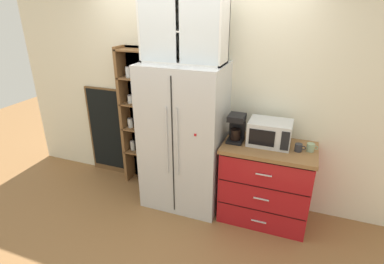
% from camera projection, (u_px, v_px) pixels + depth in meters
% --- Properties ---
extents(ground_plane, '(10.73, 10.73, 0.00)m').
position_uv_depth(ground_plane, '(184.00, 201.00, 3.85)').
color(ground_plane, olive).
extents(wall_back_cream, '(5.03, 0.10, 2.55)m').
position_uv_depth(wall_back_cream, '(195.00, 95.00, 3.69)').
color(wall_back_cream, silver).
rests_on(wall_back_cream, ground).
extents(refrigerator, '(0.92, 0.66, 1.72)m').
position_uv_depth(refrigerator, '(184.00, 138.00, 3.54)').
color(refrigerator, silver).
rests_on(refrigerator, ground).
extents(pantry_shelf_column, '(0.48, 0.25, 1.83)m').
position_uv_depth(pantry_shelf_column, '(140.00, 117.00, 3.97)').
color(pantry_shelf_column, brown).
rests_on(pantry_shelf_column, ground).
extents(counter_cabinet, '(0.97, 0.61, 0.91)m').
position_uv_depth(counter_cabinet, '(266.00, 182.00, 3.40)').
color(counter_cabinet, '#A8161C').
rests_on(counter_cabinet, ground).
extents(microwave, '(0.44, 0.33, 0.26)m').
position_uv_depth(microwave, '(270.00, 133.00, 3.22)').
color(microwave, silver).
rests_on(microwave, counter_cabinet).
extents(coffee_maker, '(0.17, 0.20, 0.31)m').
position_uv_depth(coffee_maker, '(237.00, 127.00, 3.29)').
color(coffee_maker, black).
rests_on(coffee_maker, counter_cabinet).
extents(mug_sage, '(0.11, 0.08, 0.08)m').
position_uv_depth(mug_sage, '(311.00, 147.00, 3.09)').
color(mug_sage, '#8CA37F').
rests_on(mug_sage, counter_cabinet).
extents(mug_charcoal, '(0.11, 0.07, 0.08)m').
position_uv_depth(mug_charcoal, '(299.00, 148.00, 3.09)').
color(mug_charcoal, '#2D2D33').
rests_on(mug_charcoal, counter_cabinet).
extents(bottle_cobalt, '(0.06, 0.06, 0.26)m').
position_uv_depth(bottle_cobalt, '(271.00, 135.00, 3.21)').
color(bottle_cobalt, navy).
rests_on(bottle_cobalt, counter_cabinet).
extents(upper_cabinet, '(0.88, 0.32, 0.64)m').
position_uv_depth(upper_cabinet, '(185.00, 31.00, 3.11)').
color(upper_cabinet, silver).
rests_on(upper_cabinet, refrigerator).
extents(chalkboard_menu, '(0.60, 0.04, 1.25)m').
position_uv_depth(chalkboard_menu, '(108.00, 131.00, 4.30)').
color(chalkboard_menu, brown).
rests_on(chalkboard_menu, ground).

